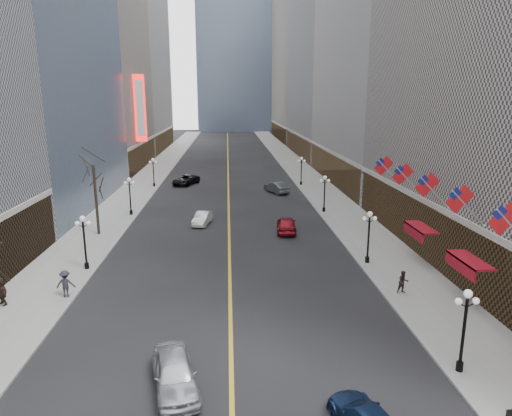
{
  "coord_description": "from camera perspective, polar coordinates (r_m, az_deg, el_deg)",
  "views": [
    {
      "loc": [
        -0.02,
        -6.27,
        13.93
      ],
      "look_at": [
        1.43,
        17.03,
        8.26
      ],
      "focal_mm": 32.0,
      "sensor_mm": 36.0,
      "label": 1
    }
  ],
  "objects": [
    {
      "name": "flag_4",
      "position": [
        41.76,
        18.08,
        3.83
      ],
      "size": [
        2.87,
        0.12,
        2.87
      ],
      "color": "#B2B2B7",
      "rests_on": "ground"
    },
    {
      "name": "car_sb_far",
      "position": [
        68.38,
        2.56,
        2.58
      ],
      "size": [
        3.64,
        5.22,
        1.63
      ],
      "primitive_type": "imported",
      "rotation": [
        0.0,
        0.0,
        3.57
      ],
      "color": "#4B5153",
      "rests_on": "ground"
    },
    {
      "name": "car_nb_near",
      "position": [
        23.94,
        -10.12,
        -19.68
      ],
      "size": [
        3.11,
        5.37,
        1.72
      ],
      "primitive_type": "imported",
      "rotation": [
        0.0,
        0.0,
        0.23
      ],
      "color": "#B3B4BB",
      "rests_on": "ground"
    },
    {
      "name": "theatre_marquee",
      "position": [
        87.74,
        -14.29,
        11.98
      ],
      "size": [
        2.0,
        0.55,
        12.0
      ],
      "color": "red",
      "rests_on": "ground"
    },
    {
      "name": "lane_line",
      "position": [
        87.39,
        -3.51,
        4.46
      ],
      "size": [
        0.25,
        200.0,
        0.02
      ],
      "primitive_type": "cube",
      "color": "gold",
      "rests_on": "ground"
    },
    {
      "name": "car_sb_mid",
      "position": [
        48.44,
        3.82,
        -2.05
      ],
      "size": [
        2.46,
        5.12,
        1.69
      ],
      "primitive_type": "imported",
      "rotation": [
        0.0,
        0.0,
        3.05
      ],
      "color": "maroon",
      "rests_on": "ground"
    },
    {
      "name": "streetlamp_west_1",
      "position": [
        39.7,
        -20.7,
        -3.38
      ],
      "size": [
        1.26,
        0.44,
        4.52
      ],
      "color": "black",
      "rests_on": "sidewalk_west"
    },
    {
      "name": "sidewalk_east",
      "position": [
        78.78,
        6.76,
        3.43
      ],
      "size": [
        6.0,
        230.0,
        0.15
      ],
      "primitive_type": "cube",
      "color": "gray",
      "rests_on": "ground"
    },
    {
      "name": "streetlamp_east_0",
      "position": [
        25.93,
        24.64,
        -12.85
      ],
      "size": [
        1.26,
        0.44,
        4.52
      ],
      "color": "black",
      "rests_on": "sidewalk_east"
    },
    {
      "name": "streetlamp_east_3",
      "position": [
        74.06,
        5.69,
        5.02
      ],
      "size": [
        1.26,
        0.44,
        4.52
      ],
      "color": "black",
      "rests_on": "sidewalk_east"
    },
    {
      "name": "bldg_east_d",
      "position": [
        159.07,
        7.77,
        19.76
      ],
      "size": [
        26.6,
        46.6,
        62.8
      ],
      "color": "#A29586",
      "rests_on": "ground"
    },
    {
      "name": "car_nb_mid",
      "position": [
        51.64,
        -6.73,
        -1.3
      ],
      "size": [
        2.28,
        4.4,
        1.38
      ],
      "primitive_type": "imported",
      "rotation": [
        0.0,
        0.0,
        -0.2
      ],
      "color": "silver",
      "rests_on": "ground"
    },
    {
      "name": "bldg_east_c",
      "position": [
        116.64,
        11.93,
        18.42
      ],
      "size": [
        26.6,
        40.6,
        48.8
      ],
      "color": "gray",
      "rests_on": "ground"
    },
    {
      "name": "awning_b",
      "position": [
        34.31,
        24.86,
        -6.1
      ],
      "size": [
        1.4,
        4.0,
        0.93
      ],
      "color": "maroon",
      "rests_on": "ground"
    },
    {
      "name": "streetlamp_east_1",
      "position": [
        39.71,
        13.93,
        -2.88
      ],
      "size": [
        1.26,
        0.44,
        4.52
      ],
      "color": "black",
      "rests_on": "sidewalk_east"
    },
    {
      "name": "sidewalk_west",
      "position": [
        78.77,
        -13.74,
        3.13
      ],
      "size": [
        6.0,
        230.0,
        0.15
      ],
      "primitive_type": "cube",
      "color": "gray",
      "rests_on": "ground"
    },
    {
      "name": "awning_c",
      "position": [
        41.15,
        19.68,
        -2.45
      ],
      "size": [
        1.4,
        4.0,
        0.93
      ],
      "color": "maroon",
      "rests_on": "ground"
    },
    {
      "name": "ped_east_walk",
      "position": [
        34.9,
        17.92,
        -8.81
      ],
      "size": [
        0.86,
        0.53,
        1.68
      ],
      "primitive_type": "imported",
      "rotation": [
        0.0,
        0.0,
        0.11
      ],
      "color": "black",
      "rests_on": "sidewalk_east"
    },
    {
      "name": "streetlamp_west_2",
      "position": [
        56.62,
        -15.5,
        1.92
      ],
      "size": [
        1.26,
        0.44,
        4.52
      ],
      "color": "black",
      "rests_on": "sidewalk_west"
    },
    {
      "name": "bldg_west_d",
      "position": [
        132.62,
        -17.96,
        22.69
      ],
      "size": [
        26.6,
        38.6,
        72.8
      ],
      "color": "beige",
      "rests_on": "ground"
    },
    {
      "name": "flag_5",
      "position": [
        46.39,
        15.84,
        4.9
      ],
      "size": [
        2.87,
        0.12,
        2.87
      ],
      "color": "#B2B2B7",
      "rests_on": "ground"
    },
    {
      "name": "ped_west_walk",
      "position": [
        35.28,
        -22.72,
        -8.72
      ],
      "size": [
        1.31,
        0.61,
        1.98
      ],
      "primitive_type": "imported",
      "rotation": [
        0.0,
        0.0,
        3.21
      ],
      "color": "#23232B",
      "rests_on": "sidewalk_west"
    },
    {
      "name": "flag_2",
      "position": [
        32.84,
        24.37,
        0.75
      ],
      "size": [
        2.87,
        0.12,
        2.87
      ],
      "color": "#B2B2B7",
      "rests_on": "ground"
    },
    {
      "name": "tree_west_far",
      "position": [
        48.81,
        -19.58,
        3.8
      ],
      "size": [
        3.6,
        3.6,
        7.92
      ],
      "color": "#2D231C",
      "rests_on": "sidewalk_west"
    },
    {
      "name": "ped_west_far",
      "position": [
        35.91,
        -29.24,
        -9.06
      ],
      "size": [
        1.76,
        1.53,
        1.96
      ],
      "primitive_type": "imported",
      "rotation": [
        0.0,
        0.0,
        -0.66
      ],
      "color": "black",
      "rests_on": "sidewalk_west"
    },
    {
      "name": "streetlamp_west_3",
      "position": [
        74.05,
        -12.71,
        4.75
      ],
      "size": [
        1.26,
        0.44,
        4.52
      ],
      "color": "black",
      "rests_on": "sidewalk_west"
    },
    {
      "name": "streetlamp_east_2",
      "position": [
        56.63,
        8.57,
        2.27
      ],
      "size": [
        1.26,
        0.44,
        4.52
      ],
      "color": "black",
      "rests_on": "sidewalk_east"
    },
    {
      "name": "car_nb_far",
      "position": [
        75.56,
        -8.76,
        3.49
      ],
      "size": [
        4.74,
        6.36,
        1.61
      ],
      "primitive_type": "imported",
      "rotation": [
        0.0,
        0.0,
        -0.41
      ],
      "color": "black",
      "rests_on": "ground"
    },
    {
      "name": "flag_3",
      "position": [
        37.24,
        20.85,
        2.48
      ],
      "size": [
        2.87,
        0.12,
        2.87
      ],
      "color": "#B2B2B7",
      "rests_on": "ground"
    },
    {
      "name": "bldg_west_c",
      "position": [
        98.58,
        -22.48,
        19.23
      ],
      "size": [
        26.6,
        30.6,
        50.8
      ],
      "color": "#A29586",
      "rests_on": "ground"
    },
    {
      "name": "flag_1",
      "position": [
        28.65,
        28.94,
        -1.49
      ],
      "size": [
        2.87,
        0.12,
        2.87
      ],
      "color": "#B2B2B7",
      "rests_on": "ground"
    }
  ]
}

